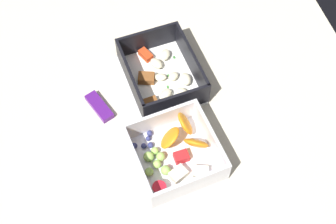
{
  "coord_description": "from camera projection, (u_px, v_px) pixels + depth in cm",
  "views": [
    {
      "loc": [
        -42.75,
        11.93,
        76.07
      ],
      "look_at": [
        -0.71,
        0.74,
        4.0
      ],
      "focal_mm": 47.68,
      "sensor_mm": 36.0,
      "label": 1
    }
  ],
  "objects": [
    {
      "name": "pasta_container",
      "position": [
        162.0,
        75.0,
        0.89
      ],
      "size": [
        18.73,
        15.15,
        5.99
      ],
      "rotation": [
        0.0,
        0.0,
        0.1
      ],
      "color": "white",
      "rests_on": "table_surface"
    },
    {
      "name": "candy_bar",
      "position": [
        99.0,
        107.0,
        0.86
      ],
      "size": [
        7.39,
        4.84,
        1.2
      ],
      "primitive_type": "cube",
      "rotation": [
        0.0,
        0.0,
        0.38
      ],
      "color": "#51197A",
      "rests_on": "table_surface"
    },
    {
      "name": "fruit_bowl",
      "position": [
        175.0,
        152.0,
        0.8
      ],
      "size": [
        16.38,
        16.42,
        5.51
      ],
      "rotation": [
        0.0,
        0.0,
        0.13
      ],
      "color": "white",
      "rests_on": "table_surface"
    },
    {
      "name": "table_surface",
      "position": [
        171.0,
        116.0,
        0.87
      ],
      "size": [
        80.0,
        80.0,
        2.0
      ],
      "primitive_type": "cube",
      "color": "beige",
      "rests_on": "ground"
    }
  ]
}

